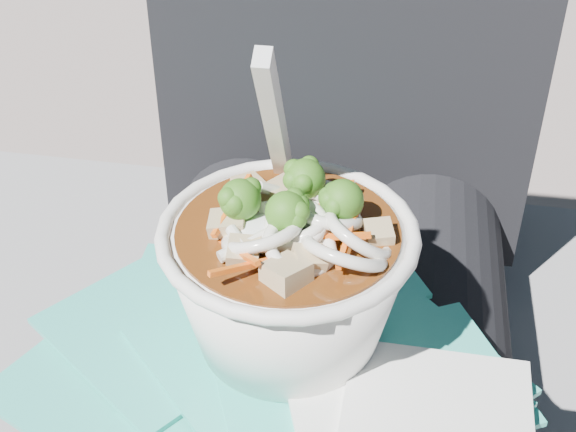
# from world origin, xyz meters

# --- Properties ---
(lap) EXTENTS (0.31, 0.48, 0.14)m
(lap) POSITION_xyz_m (0.00, 0.00, 0.49)
(lap) COLOR black
(lap) RESTS_ON stone_ledge
(person_body) EXTENTS (0.34, 0.94, 0.97)m
(person_body) POSITION_xyz_m (-0.00, 0.09, 0.53)
(person_body) COLOR black
(person_body) RESTS_ON ground
(plastic_bag) EXTENTS (0.36, 0.36, 0.02)m
(plastic_bag) POSITION_xyz_m (-0.01, -0.02, 0.57)
(plastic_bag) COLOR #2AB29F
(plastic_bag) RESTS_ON lap
(udon_bowl) EXTENTS (0.17, 0.17, 0.20)m
(udon_bowl) POSITION_xyz_m (-0.01, -0.01, 0.64)
(udon_bowl) COLOR white
(udon_bowl) RESTS_ON plastic_bag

